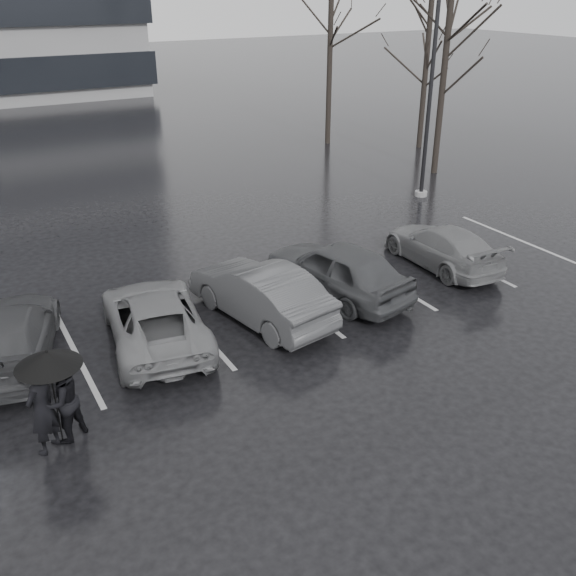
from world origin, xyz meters
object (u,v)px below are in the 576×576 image
(car_west_a, at_px, (260,292))
(tree_north, at_px, (330,55))
(car_east, at_px, (442,246))
(pedestrian_right, at_px, (61,400))
(car_main, at_px, (337,269))
(pedestrian_left, at_px, (42,409))
(lamp_post, at_px, (430,91))
(car_west_c, at_px, (11,334))
(tree_ne, at_px, (425,74))
(car_west_b, at_px, (155,318))
(tree_east, at_px, (444,76))

(car_west_a, xyz_separation_m, tree_north, (11.64, 15.15, 3.56))
(car_east, bearing_deg, pedestrian_right, 16.03)
(car_main, bearing_deg, pedestrian_left, 7.08)
(lamp_post, distance_m, tree_north, 9.50)
(car_west_c, distance_m, tree_ne, 23.72)
(lamp_post, bearing_deg, tree_north, 79.68)
(car_west_c, xyz_separation_m, tree_ne, (20.71, 11.20, 2.88))
(car_west_a, bearing_deg, car_west_b, -14.56)
(pedestrian_left, relative_size, tree_north, 0.21)
(pedestrian_right, xyz_separation_m, tree_ne, (20.30, 14.52, 2.68))
(car_main, bearing_deg, tree_north, -133.79)
(lamp_post, bearing_deg, pedestrian_left, -151.63)
(tree_ne, bearing_deg, tree_north, 139.40)
(car_west_a, distance_m, lamp_post, 11.95)
(pedestrian_left, bearing_deg, car_west_c, -129.64)
(pedestrian_left, xyz_separation_m, tree_north, (17.15, 17.69, 3.38))
(pedestrian_right, distance_m, lamp_post, 17.45)
(car_west_c, bearing_deg, lamp_post, -146.46)
(car_east, bearing_deg, tree_north, -108.08)
(pedestrian_right, relative_size, tree_ne, 0.24)
(car_west_a, height_order, car_west_c, car_west_a)
(car_west_a, xyz_separation_m, car_east, (6.07, 0.33, -0.10))
(tree_east, distance_m, tree_north, 7.08)
(pedestrian_left, height_order, pedestrian_right, pedestrian_left)
(car_main, xyz_separation_m, tree_east, (10.30, 7.98, 3.26))
(car_east, relative_size, tree_ne, 0.58)
(car_west_b, distance_m, car_west_c, 3.06)
(tree_east, height_order, tree_north, tree_north)
(car_west_b, relative_size, car_east, 1.08)
(car_main, relative_size, tree_north, 0.51)
(car_west_b, relative_size, tree_east, 0.55)
(car_west_c, distance_m, tree_north, 22.60)
(car_main, bearing_deg, car_east, 170.42)
(car_west_c, distance_m, tree_east, 19.87)
(car_main, height_order, lamp_post, lamp_post)
(car_main, distance_m, car_east, 3.74)
(car_west_b, distance_m, car_east, 8.68)
(car_east, xyz_separation_m, pedestrian_left, (-11.58, -2.86, 0.28))
(car_main, xyz_separation_m, tree_ne, (12.80, 11.98, 2.76))
(car_west_a, bearing_deg, pedestrian_right, 13.74)
(pedestrian_right, xyz_separation_m, tree_north, (16.80, 17.52, 3.43))
(car_west_c, xyz_separation_m, pedestrian_right, (0.41, -3.32, 0.20))
(car_main, distance_m, lamp_post, 9.98)
(car_west_b, relative_size, car_west_c, 1.03)
(tree_ne, bearing_deg, car_west_a, -141.24)
(car_west_a, distance_m, car_east, 6.08)
(car_main, bearing_deg, car_west_a, -7.74)
(lamp_post, height_order, tree_east, lamp_post)
(car_east, bearing_deg, lamp_post, -122.71)
(lamp_post, bearing_deg, tree_ne, 50.66)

